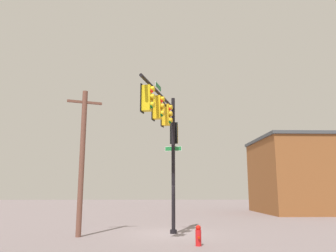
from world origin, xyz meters
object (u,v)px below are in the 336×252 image
object	(u,v)px
fire_hydrant	(198,236)
signal_pole_assembly	(166,128)
brick_building	(290,175)
utility_pole	(82,158)

from	to	relation	value
fire_hydrant	signal_pole_assembly	bearing A→B (deg)	-149.64
fire_hydrant	brick_building	xyz separation A→B (m)	(-18.96, 11.52, 3.32)
fire_hydrant	utility_pole	bearing A→B (deg)	-116.71
signal_pole_assembly	fire_hydrant	world-z (taller)	signal_pole_assembly
utility_pole	brick_building	distance (m)	23.52
signal_pole_assembly	brick_building	distance (m)	21.14
brick_building	utility_pole	bearing A→B (deg)	-46.59
signal_pole_assembly	utility_pole	xyz separation A→B (m)	(-0.56, -4.25, -1.50)
utility_pole	fire_hydrant	bearing A→B (deg)	63.29
utility_pole	signal_pole_assembly	bearing A→B (deg)	82.45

